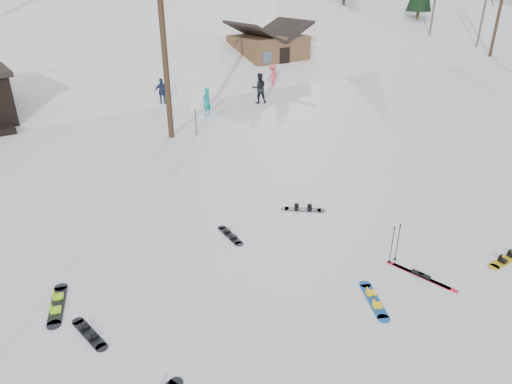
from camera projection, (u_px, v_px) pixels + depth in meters
ground at (371, 324)px, 9.87m from camera, size 200.00×200.00×0.00m
ski_slope at (17, 145)px, 55.62m from camera, size 60.00×85.24×65.97m
ridge_right at (286, 101)px, 71.24m from camera, size 45.66×93.98×54.59m
treeline_right at (315, 32)px, 59.55m from camera, size 20.00×60.00×10.00m
utility_pole at (163, 31)px, 19.22m from camera, size 2.00×0.26×9.00m
utility_pole_right at (501, 3)px, 38.05m from camera, size 2.00×0.26×9.00m
trail_sign at (195, 108)px, 20.95m from camera, size 0.50×0.09×1.85m
cabin at (268, 52)px, 34.72m from camera, size 5.39×4.40×3.77m
hero_snowboard at (374, 300)px, 10.55m from camera, size 0.86×1.36×0.11m
hero_skis at (421, 276)px, 11.41m from camera, size 0.47×1.86×0.10m
ski_poles at (395, 244)px, 11.75m from camera, size 0.31×0.08×1.11m
board_scatter_b at (89, 333)px, 9.58m from camera, size 0.43×1.32×0.09m
board_scatter_c at (57, 304)px, 10.41m from camera, size 0.77×1.57×0.12m
board_scatter_d at (303, 209)px, 14.65m from camera, size 1.13×1.03×0.10m
board_scatter_e at (507, 259)px, 12.08m from camera, size 1.51×0.31×0.11m
board_scatter_f at (230, 235)px, 13.19m from camera, size 0.32×1.30×0.09m
skier_teal at (207, 101)px, 24.22m from camera, size 0.62×0.51×1.47m
skier_dark at (259, 88)px, 26.48m from camera, size 1.04×0.94×1.73m
skier_pink at (272, 76)px, 30.26m from camera, size 1.12×0.86×1.52m
skier_navy at (162, 92)px, 26.02m from camera, size 0.98×0.63×1.55m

